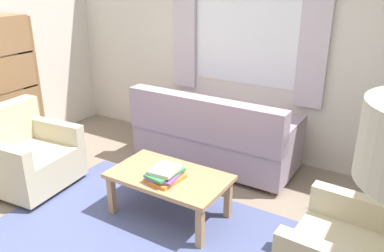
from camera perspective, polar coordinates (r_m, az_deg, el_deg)
name	(u,v)px	position (r m, az deg, el deg)	size (l,w,h in m)	color
ground_plane	(133,239)	(3.63, -8.54, -15.88)	(6.24, 6.24, 0.00)	gray
wall_back	(246,50)	(4.90, 7.92, 10.87)	(5.32, 0.12, 2.60)	silver
window_with_curtains	(244,39)	(4.80, 7.60, 12.48)	(1.98, 0.07, 1.40)	white
area_rug	(133,238)	(3.63, -8.55, -15.80)	(2.55, 1.99, 0.01)	#4C5684
couch	(213,137)	(4.64, 3.09, -1.62)	(1.90, 0.82, 0.92)	#998499
armchair_left	(26,156)	(4.57, -22.99, -4.00)	(0.90, 0.91, 0.88)	#BCB293
coffee_table	(169,180)	(3.69, -3.37, -7.87)	(1.10, 0.64, 0.44)	#A87F56
book_stack_on_table	(165,174)	(3.56, -3.94, -7.01)	(0.29, 0.36, 0.11)	orange
bookshelf	(3,98)	(5.23, -25.73, 3.65)	(0.30, 0.94, 1.72)	olive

